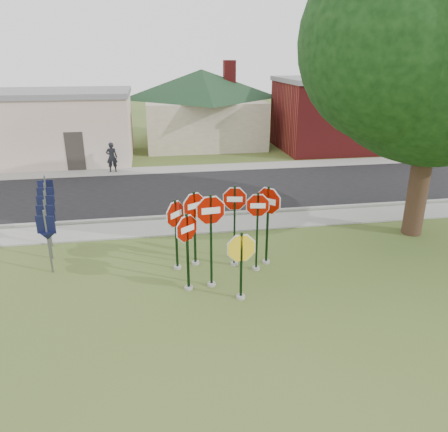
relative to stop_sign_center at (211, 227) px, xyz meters
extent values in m
plane|color=#3B5821|center=(0.34, -0.89, -1.81)|extent=(120.00, 120.00, 0.00)
cube|color=gray|center=(0.34, 4.61, -1.78)|extent=(60.00, 1.60, 0.06)
cube|color=black|center=(0.34, 9.11, -1.79)|extent=(60.00, 7.00, 0.04)
cube|color=gray|center=(0.34, 13.41, -1.78)|extent=(60.00, 1.60, 0.06)
cube|color=gray|center=(0.34, 5.61, -1.74)|extent=(60.00, 0.20, 0.14)
cylinder|color=gray|center=(0.00, 0.00, -1.77)|extent=(0.24, 0.24, 0.08)
cube|color=black|center=(0.00, 0.00, -0.44)|extent=(0.07, 0.06, 2.73)
cylinder|color=white|center=(0.00, 0.00, 0.48)|extent=(1.11, 0.14, 1.12)
cylinder|color=#880A00|center=(0.00, 0.00, 0.48)|extent=(1.03, 0.13, 1.04)
cube|color=white|center=(0.00, 0.00, 0.48)|extent=(0.51, 0.07, 0.18)
cylinder|color=gray|center=(0.68, -0.82, -1.77)|extent=(0.24, 0.24, 0.08)
cube|color=black|center=(0.68, -0.82, -0.85)|extent=(0.06, 0.05, 1.92)
cylinder|color=white|center=(0.68, -0.82, -0.32)|extent=(1.08, 0.08, 1.08)
cylinder|color=yellow|center=(0.68, -0.82, -0.32)|extent=(1.00, 0.08, 1.00)
cylinder|color=gray|center=(-0.66, -0.09, -1.77)|extent=(0.24, 0.24, 0.08)
cube|color=black|center=(-0.66, -0.09, -0.68)|extent=(0.08, 0.08, 2.26)
cylinder|color=white|center=(-0.66, -0.09, 0.03)|extent=(0.82, 0.67, 1.04)
cylinder|color=#880A00|center=(-0.66, -0.09, 0.03)|extent=(0.76, 0.63, 0.97)
cube|color=white|center=(-0.66, -0.09, 0.03)|extent=(0.38, 0.31, 0.17)
cylinder|color=gray|center=(1.49, 0.75, -1.77)|extent=(0.24, 0.24, 0.08)
cube|color=black|center=(1.49, 0.75, -0.57)|extent=(0.07, 0.06, 2.48)
cylinder|color=white|center=(1.49, 0.75, 0.28)|extent=(0.96, 0.16, 0.97)
cylinder|color=#880A00|center=(1.49, 0.75, 0.28)|extent=(0.89, 0.15, 0.89)
cube|color=white|center=(1.49, 0.75, 0.28)|extent=(0.44, 0.08, 0.15)
cylinder|color=gray|center=(0.89, 1.17, -1.77)|extent=(0.24, 0.24, 0.08)
cube|color=black|center=(0.89, 1.17, -0.51)|extent=(0.07, 0.06, 2.59)
cylinder|color=white|center=(0.89, 1.17, 0.38)|extent=(0.98, 0.21, 1.00)
cylinder|color=#880A00|center=(0.89, 1.17, 0.38)|extent=(0.91, 0.20, 0.93)
cube|color=white|center=(0.89, 1.17, 0.38)|extent=(0.45, 0.10, 0.16)
cylinder|color=gray|center=(-0.31, 1.43, -1.77)|extent=(0.24, 0.24, 0.08)
cube|color=black|center=(-0.31, 1.43, -0.61)|extent=(0.08, 0.07, 2.39)
cylinder|color=white|center=(-0.31, 1.43, 0.15)|extent=(0.95, 0.58, 1.10)
cylinder|color=#880A00|center=(-0.31, 1.43, 0.15)|extent=(0.88, 0.54, 1.02)
cube|color=white|center=(-0.31, 1.43, 0.15)|extent=(0.44, 0.27, 0.17)
cylinder|color=gray|center=(1.91, 1.13, -1.77)|extent=(0.24, 0.24, 0.08)
cube|color=black|center=(1.91, 1.13, -0.54)|extent=(0.08, 0.08, 2.54)
cylinder|color=white|center=(1.91, 1.13, 0.27)|extent=(0.82, 0.84, 1.15)
cylinder|color=#880A00|center=(1.91, 1.13, 0.27)|extent=(0.76, 0.78, 1.07)
cube|color=white|center=(1.91, 1.13, 0.27)|extent=(0.38, 0.39, 0.18)
cylinder|color=gray|center=(-0.89, 1.22, -1.77)|extent=(0.24, 0.24, 0.08)
cube|color=black|center=(-0.89, 1.22, -0.69)|extent=(0.08, 0.08, 2.23)
cylinder|color=white|center=(-0.89, 1.22, -0.02)|extent=(0.75, 0.83, 1.11)
cylinder|color=#880A00|center=(-0.89, 1.22, -0.02)|extent=(0.70, 0.78, 1.02)
cube|color=white|center=(-0.89, 1.22, -0.02)|extent=(0.35, 0.39, 0.18)
cube|color=#59595E|center=(-4.66, 1.61, -0.81)|extent=(0.05, 0.05, 2.00)
cube|color=black|center=(-4.66, 1.61, -0.26)|extent=(0.55, 0.13, 0.55)
cone|color=black|center=(-4.66, 1.61, -0.61)|extent=(0.65, 0.65, 0.25)
cube|color=#59595E|center=(-4.86, 2.61, -0.81)|extent=(0.05, 0.05, 2.00)
cube|color=black|center=(-4.86, 2.61, -0.26)|extent=(0.55, 0.09, 0.55)
cone|color=black|center=(-4.86, 2.61, -0.61)|extent=(0.62, 0.62, 0.25)
cube|color=#59595E|center=(-5.06, 3.61, -0.81)|extent=(0.05, 0.05, 2.00)
cube|color=black|center=(-5.06, 3.61, -0.26)|extent=(0.55, 0.05, 0.55)
cone|color=black|center=(-5.06, 3.61, -0.61)|extent=(0.58, 0.58, 0.25)
cube|color=#59595E|center=(-5.26, 4.61, -0.81)|extent=(0.05, 0.05, 2.00)
cube|color=black|center=(-5.26, 4.61, -0.26)|extent=(0.55, 0.05, 0.55)
cone|color=black|center=(-5.26, 4.61, -0.61)|extent=(0.58, 0.58, 0.25)
cube|color=#59595E|center=(-5.46, 5.61, -0.81)|extent=(0.05, 0.05, 2.00)
cube|color=black|center=(-5.46, 5.61, -0.26)|extent=(0.55, 0.09, 0.55)
cone|color=black|center=(-5.46, 5.61, -0.61)|extent=(0.62, 0.62, 0.25)
cube|color=silver|center=(-8.66, 17.11, 0.19)|extent=(12.00, 6.00, 4.00)
cube|color=slate|center=(-8.66, 17.11, 2.24)|extent=(12.20, 6.20, 0.30)
cube|color=#332D28|center=(-5.66, 14.13, -0.71)|extent=(1.00, 0.10, 2.20)
cube|color=beige|center=(2.34, 21.11, -0.21)|extent=(8.00, 8.00, 3.20)
pyramid|color=black|center=(2.34, 21.11, 3.39)|extent=(11.60, 11.60, 2.00)
cube|color=maroon|center=(4.34, 21.11, 3.19)|extent=(0.80, 0.80, 1.60)
cube|color=maroon|center=(12.34, 17.61, 0.44)|extent=(10.00, 6.00, 4.50)
cube|color=slate|center=(12.34, 17.61, 2.79)|extent=(10.20, 6.20, 0.30)
cube|color=white|center=(10.34, 14.66, 0.79)|extent=(2.00, 0.08, 0.90)
cylinder|color=#321F16|center=(7.84, 2.61, 0.86)|extent=(0.70, 0.70, 5.33)
sphere|color=black|center=(7.84, 2.61, 5.04)|extent=(8.45, 8.45, 8.45)
cylinder|color=#321F16|center=(22.34, 25.11, 0.19)|extent=(0.50, 0.50, 4.00)
sphere|color=black|center=(22.34, 25.11, 3.79)|extent=(5.60, 5.60, 5.60)
imported|color=black|center=(-3.63, 13.38, -0.92)|extent=(0.61, 0.40, 1.65)
camera|label=1|loc=(-1.50, -10.94, 4.45)|focal=35.00mm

